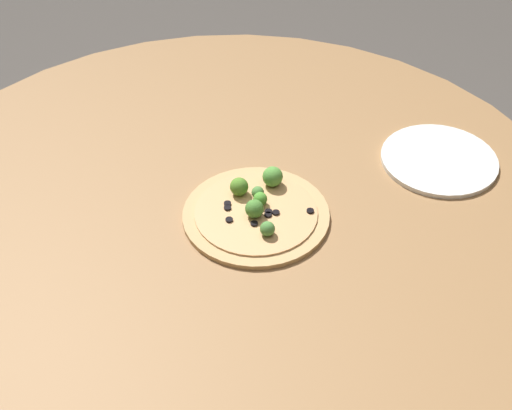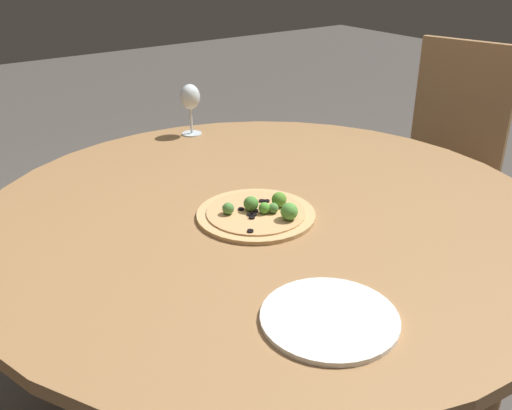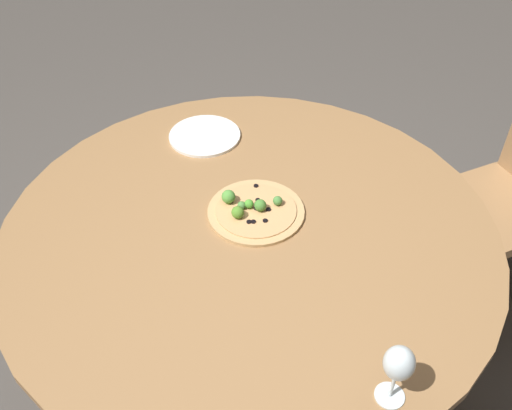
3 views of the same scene
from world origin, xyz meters
name	(u,v)px [view 1 (image 1 of 3)]	position (x,y,z in m)	size (l,w,h in m)	color
dining_table	(229,232)	(0.00, 0.00, 0.70)	(1.39, 1.39, 0.76)	olive
pizza	(257,211)	(-0.03, 0.05, 0.77)	(0.28, 0.28, 0.05)	tan
plate_near	(439,160)	(-0.42, 0.18, 0.76)	(0.24, 0.24, 0.01)	white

